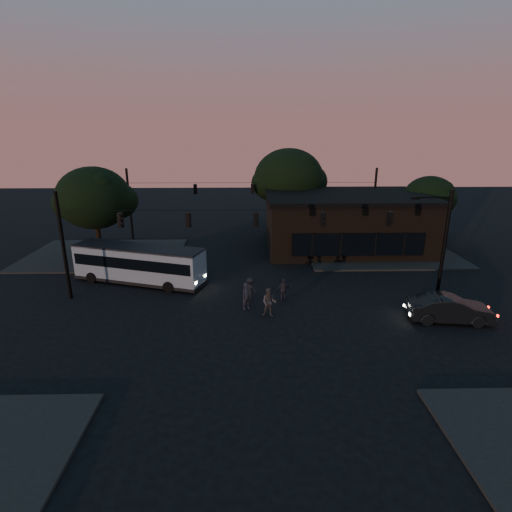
{
  "coord_description": "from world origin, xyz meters",
  "views": [
    {
      "loc": [
        -0.6,
        -22.11,
        11.27
      ],
      "look_at": [
        0.0,
        4.0,
        3.0
      ],
      "focal_mm": 28.0,
      "sensor_mm": 36.0,
      "label": 1
    }
  ],
  "objects_px": {
    "bus": "(139,263)",
    "pedestrian_c": "(284,290)",
    "pedestrian_d": "(250,289)",
    "building": "(345,221)",
    "pedestrian_b": "(269,302)",
    "car": "(450,309)",
    "pedestrian_a": "(247,296)"
  },
  "relations": [
    {
      "from": "pedestrian_c",
      "to": "bus",
      "type": "bearing_deg",
      "value": -17.97
    },
    {
      "from": "pedestrian_b",
      "to": "pedestrian_c",
      "type": "relative_size",
      "value": 1.19
    },
    {
      "from": "pedestrian_b",
      "to": "pedestrian_c",
      "type": "distance_m",
      "value": 2.7
    },
    {
      "from": "pedestrian_b",
      "to": "bus",
      "type": "bearing_deg",
      "value": 159.28
    },
    {
      "from": "building",
      "to": "pedestrian_c",
      "type": "relative_size",
      "value": 9.71
    },
    {
      "from": "pedestrian_a",
      "to": "pedestrian_b",
      "type": "relative_size",
      "value": 0.96
    },
    {
      "from": "bus",
      "to": "pedestrian_c",
      "type": "relative_size",
      "value": 6.62
    },
    {
      "from": "bus",
      "to": "pedestrian_c",
      "type": "bearing_deg",
      "value": -0.41
    },
    {
      "from": "building",
      "to": "pedestrian_b",
      "type": "bearing_deg",
      "value": -118.55
    },
    {
      "from": "pedestrian_b",
      "to": "pedestrian_c",
      "type": "bearing_deg",
      "value": 76.71
    },
    {
      "from": "pedestrian_c",
      "to": "pedestrian_d",
      "type": "xyz_separation_m",
      "value": [
        -2.29,
        0.19,
        0.02
      ]
    },
    {
      "from": "bus",
      "to": "pedestrian_d",
      "type": "bearing_deg",
      "value": -3.88
    },
    {
      "from": "pedestrian_a",
      "to": "bus",
      "type": "bearing_deg",
      "value": 114.95
    },
    {
      "from": "pedestrian_a",
      "to": "pedestrian_c",
      "type": "distance_m",
      "value": 2.87
    },
    {
      "from": "pedestrian_a",
      "to": "pedestrian_c",
      "type": "relative_size",
      "value": 1.14
    },
    {
      "from": "car",
      "to": "pedestrian_d",
      "type": "bearing_deg",
      "value": 80.2
    },
    {
      "from": "bus",
      "to": "car",
      "type": "height_order",
      "value": "bus"
    },
    {
      "from": "building",
      "to": "pedestrian_c",
      "type": "height_order",
      "value": "building"
    },
    {
      "from": "pedestrian_c",
      "to": "car",
      "type": "bearing_deg",
      "value": 161.94
    },
    {
      "from": "pedestrian_b",
      "to": "pedestrian_d",
      "type": "height_order",
      "value": "pedestrian_b"
    },
    {
      "from": "pedestrian_a",
      "to": "pedestrian_b",
      "type": "height_order",
      "value": "pedestrian_b"
    },
    {
      "from": "building",
      "to": "car",
      "type": "xyz_separation_m",
      "value": [
        2.77,
        -16.09,
        -1.89
      ]
    },
    {
      "from": "car",
      "to": "pedestrian_a",
      "type": "bearing_deg",
      "value": 87.13
    },
    {
      "from": "building",
      "to": "pedestrian_a",
      "type": "bearing_deg",
      "value": -124.55
    },
    {
      "from": "building",
      "to": "bus",
      "type": "bearing_deg",
      "value": -153.09
    },
    {
      "from": "car",
      "to": "building",
      "type": "bearing_deg",
      "value": 16.3
    },
    {
      "from": "building",
      "to": "pedestrian_a",
      "type": "relative_size",
      "value": 8.49
    },
    {
      "from": "car",
      "to": "pedestrian_b",
      "type": "xyz_separation_m",
      "value": [
        -11.03,
        0.93,
        0.13
      ]
    },
    {
      "from": "building",
      "to": "pedestrian_d",
      "type": "relative_size",
      "value": 9.51
    },
    {
      "from": "building",
      "to": "pedestrian_a",
      "type": "xyz_separation_m",
      "value": [
        -9.66,
        -14.03,
        -1.8
      ]
    },
    {
      "from": "building",
      "to": "pedestrian_b",
      "type": "height_order",
      "value": "building"
    },
    {
      "from": "car",
      "to": "pedestrian_c",
      "type": "bearing_deg",
      "value": 77.68
    }
  ]
}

